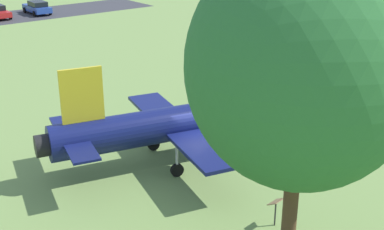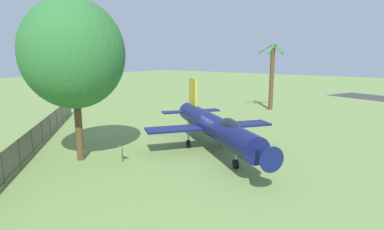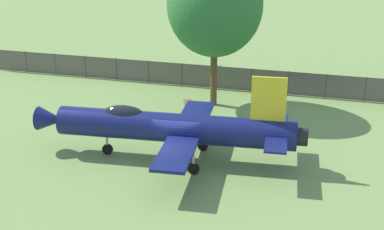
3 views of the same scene
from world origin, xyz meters
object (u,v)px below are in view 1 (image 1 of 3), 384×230
at_px(display_jet, 197,119).
at_px(shade_tree, 301,67).
at_px(parked_car_blue, 37,7).
at_px(info_plaque, 276,205).

distance_m(display_jet, shade_tree, 10.57).
bearing_deg(parked_car_blue, info_plaque, 169.25).
distance_m(info_plaque, parked_car_blue, 48.43).
relative_size(info_plaque, parked_car_blue, 0.23).
bearing_deg(shade_tree, parked_car_blue, -124.01).
relative_size(display_jet, parked_car_blue, 2.64).
height_order(shade_tree, info_plaque, shade_tree).
bearing_deg(display_jet, shade_tree, -97.15).
distance_m(display_jet, parked_car_blue, 41.87).
height_order(display_jet, shade_tree, shade_tree).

